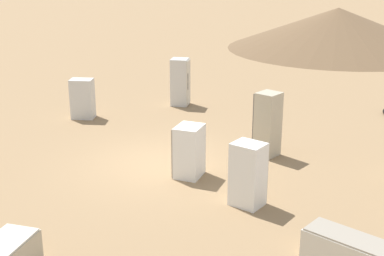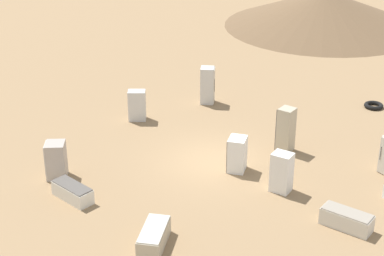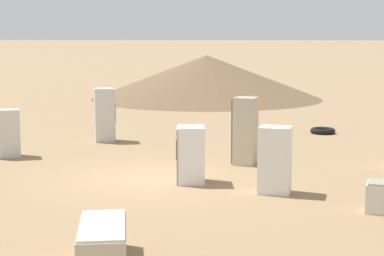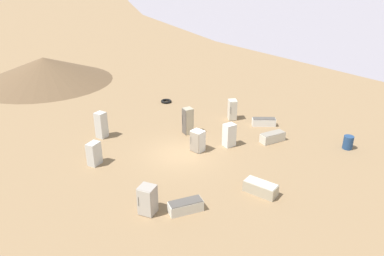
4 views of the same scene
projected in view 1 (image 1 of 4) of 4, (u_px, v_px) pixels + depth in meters
ground_plane at (159, 163)px, 15.38m from camera, size 1000.00×1000.00×0.00m
dirt_mound at (337, 28)px, 32.90m from camera, size 13.44×13.44×2.52m
discarded_fridge_0 at (349, 251)px, 10.27m from camera, size 1.86×1.09×0.64m
discarded_fridge_3 at (267, 124)px, 15.71m from camera, size 0.78×0.76×1.92m
discarded_fridge_6 at (189, 151)px, 14.30m from camera, size 0.78×0.85×1.42m
discarded_fridge_8 at (248, 174)px, 12.64m from camera, size 0.83×0.76×1.57m
discarded_fridge_9 at (83, 99)px, 19.33m from camera, size 0.95×0.84×1.45m
discarded_fridge_10 at (180, 82)px, 20.90m from camera, size 0.83×0.80×1.85m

